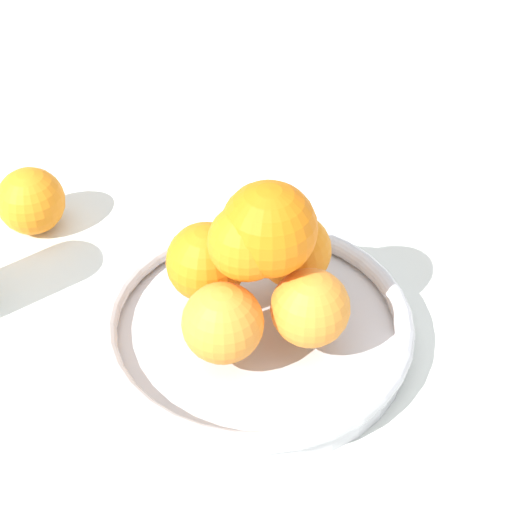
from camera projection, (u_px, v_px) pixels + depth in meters
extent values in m
plane|color=silver|center=(256.00, 341.00, 0.77)|extent=(4.00, 4.00, 0.00)
cylinder|color=silver|center=(256.00, 335.00, 0.76)|extent=(0.27, 0.27, 0.02)
torus|color=silver|center=(256.00, 322.00, 0.75)|extent=(0.28, 0.28, 0.02)
sphere|color=orange|center=(223.00, 323.00, 0.69)|extent=(0.07, 0.07, 0.07)
sphere|color=orange|center=(310.00, 308.00, 0.71)|extent=(0.07, 0.07, 0.07)
sphere|color=orange|center=(294.00, 250.00, 0.76)|extent=(0.07, 0.07, 0.07)
sphere|color=orange|center=(206.00, 262.00, 0.75)|extent=(0.07, 0.07, 0.07)
sphere|color=orange|center=(269.00, 232.00, 0.68)|extent=(0.08, 0.08, 0.08)
sphere|color=orange|center=(247.00, 242.00, 0.68)|extent=(0.06, 0.06, 0.06)
sphere|color=orange|center=(31.00, 201.00, 0.87)|extent=(0.07, 0.07, 0.07)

